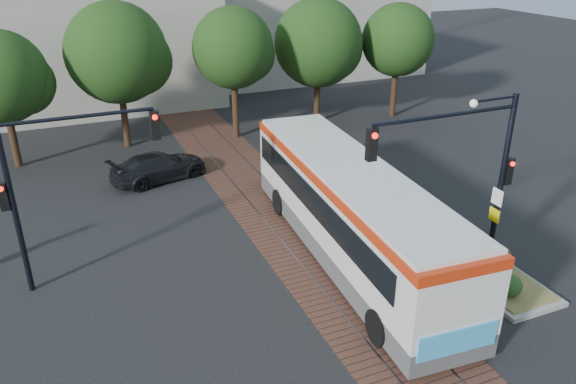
% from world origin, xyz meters
% --- Properties ---
extents(ground, '(120.00, 120.00, 0.00)m').
position_xyz_m(ground, '(0.00, 0.00, 0.00)').
color(ground, black).
rests_on(ground, ground).
extents(trackbed, '(3.60, 40.00, 0.02)m').
position_xyz_m(trackbed, '(0.00, 4.00, 0.01)').
color(trackbed, '#512E25').
rests_on(trackbed, ground).
extents(tree_row, '(26.40, 5.60, 7.67)m').
position_xyz_m(tree_row, '(1.21, 16.42, 4.85)').
color(tree_row, '#382314').
rests_on(tree_row, ground).
extents(warehouses, '(40.00, 13.00, 8.00)m').
position_xyz_m(warehouses, '(-0.53, 28.75, 3.81)').
color(warehouses, '#ADA899').
rests_on(warehouses, ground).
extents(city_bus, '(3.54, 13.00, 3.44)m').
position_xyz_m(city_bus, '(1.07, 1.85, 1.92)').
color(city_bus, '#4B4B4D').
rests_on(city_bus, ground).
extents(traffic_island, '(2.20, 5.20, 1.13)m').
position_xyz_m(traffic_island, '(4.82, -0.90, 0.33)').
color(traffic_island, gray).
rests_on(traffic_island, ground).
extents(signal_pole_main, '(5.49, 0.46, 6.00)m').
position_xyz_m(signal_pole_main, '(3.86, -0.81, 4.16)').
color(signal_pole_main, black).
rests_on(signal_pole_main, ground).
extents(signal_pole_left, '(4.99, 0.34, 6.00)m').
position_xyz_m(signal_pole_left, '(-8.37, 4.00, 3.86)').
color(signal_pole_left, black).
rests_on(signal_pole_left, ground).
extents(parked_car, '(4.89, 2.99, 1.33)m').
position_xyz_m(parked_car, '(-3.81, 11.48, 0.66)').
color(parked_car, black).
rests_on(parked_car, ground).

